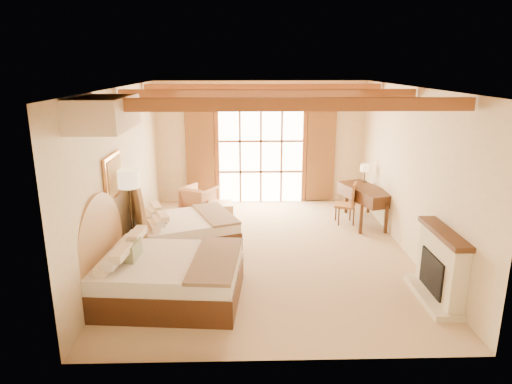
{
  "coord_description": "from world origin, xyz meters",
  "views": [
    {
      "loc": [
        -0.45,
        -8.46,
        3.61
      ],
      "look_at": [
        -0.22,
        0.2,
        1.17
      ],
      "focal_mm": 32.0,
      "sensor_mm": 36.0,
      "label": 1
    }
  ],
  "objects_px": {
    "bed_near": "(157,272)",
    "armchair": "(199,200)",
    "bed_far": "(178,228)",
    "desk": "(365,204)",
    "nightstand": "(126,262)"
  },
  "relations": [
    {
      "from": "armchair",
      "to": "desk",
      "type": "height_order",
      "value": "desk"
    },
    {
      "from": "desk",
      "to": "bed_near",
      "type": "bearing_deg",
      "value": -158.52
    },
    {
      "from": "bed_near",
      "to": "armchair",
      "type": "distance_m",
      "value": 4.32
    },
    {
      "from": "bed_far",
      "to": "desk",
      "type": "height_order",
      "value": "bed_far"
    },
    {
      "from": "nightstand",
      "to": "armchair",
      "type": "distance_m",
      "value": 3.72
    },
    {
      "from": "bed_near",
      "to": "bed_far",
      "type": "bearing_deg",
      "value": 94.41
    },
    {
      "from": "nightstand",
      "to": "desk",
      "type": "relative_size",
      "value": 0.38
    },
    {
      "from": "bed_near",
      "to": "nightstand",
      "type": "distance_m",
      "value": 0.98
    },
    {
      "from": "bed_far",
      "to": "desk",
      "type": "distance_m",
      "value": 4.4
    },
    {
      "from": "desk",
      "to": "bed_far",
      "type": "bearing_deg",
      "value": 179.2
    },
    {
      "from": "bed_near",
      "to": "armchair",
      "type": "height_order",
      "value": "bed_near"
    },
    {
      "from": "bed_near",
      "to": "desk",
      "type": "bearing_deg",
      "value": 44.85
    },
    {
      "from": "bed_near",
      "to": "nightstand",
      "type": "relative_size",
      "value": 3.75
    },
    {
      "from": "armchair",
      "to": "bed_far",
      "type": "bearing_deg",
      "value": 116.0
    },
    {
      "from": "bed_far",
      "to": "armchair",
      "type": "distance_m",
      "value": 2.13
    }
  ]
}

